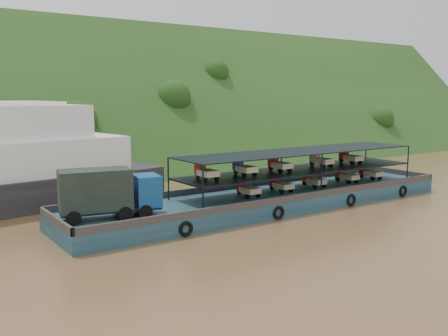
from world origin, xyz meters
TOP-DOWN VIEW (x-y plane):
  - ground at (0.00, 0.00)m, footprint 160.00×160.00m
  - hillside at (0.00, 36.00)m, footprint 140.00×39.60m
  - cargo_barge at (-0.61, 0.06)m, footprint 35.00×7.18m

SIDE VIEW (x-z plane):
  - ground at x=0.00m, z-range 0.00..0.00m
  - hillside at x=0.00m, z-range -19.80..19.80m
  - cargo_barge at x=-0.61m, z-range -1.16..3.38m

